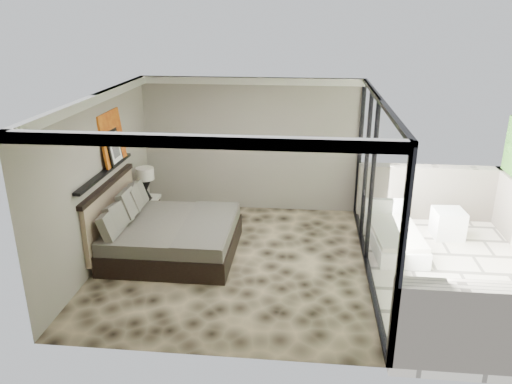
# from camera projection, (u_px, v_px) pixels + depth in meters

# --- Properties ---
(floor) EXTENTS (5.00, 5.00, 0.00)m
(floor) POSITION_uv_depth(u_px,v_px,m) (234.00, 261.00, 8.55)
(floor) COLOR black
(floor) RESTS_ON ground
(ceiling) EXTENTS (4.50, 5.00, 0.02)m
(ceiling) POSITION_uv_depth(u_px,v_px,m) (232.00, 98.00, 7.60)
(ceiling) COLOR silver
(ceiling) RESTS_ON back_wall
(back_wall) EXTENTS (4.50, 0.02, 2.80)m
(back_wall) POSITION_uv_depth(u_px,v_px,m) (251.00, 145.00, 10.40)
(back_wall) COLOR gray
(back_wall) RESTS_ON floor
(left_wall) EXTENTS (0.02, 5.00, 2.80)m
(left_wall) POSITION_uv_depth(u_px,v_px,m) (100.00, 180.00, 8.29)
(left_wall) COLOR gray
(left_wall) RESTS_ON floor
(glass_wall) EXTENTS (0.08, 5.00, 2.80)m
(glass_wall) POSITION_uv_depth(u_px,v_px,m) (374.00, 189.00, 7.85)
(glass_wall) COLOR white
(glass_wall) RESTS_ON floor
(terrace_slab) EXTENTS (3.00, 5.00, 0.12)m
(terrace_slab) POSITION_uv_depth(u_px,v_px,m) (460.00, 276.00, 8.21)
(terrace_slab) COLOR beige
(terrace_slab) RESTS_ON ground
(picture_ledge) EXTENTS (0.12, 2.20, 0.05)m
(picture_ledge) POSITION_uv_depth(u_px,v_px,m) (105.00, 172.00, 8.34)
(picture_ledge) COLOR black
(picture_ledge) RESTS_ON left_wall
(bed) EXTENTS (2.21, 2.14, 1.22)m
(bed) POSITION_uv_depth(u_px,v_px,m) (167.00, 234.00, 8.73)
(bed) COLOR black
(bed) RESTS_ON floor
(nightstand) EXTENTS (0.54, 0.54, 0.48)m
(nightstand) POSITION_uv_depth(u_px,v_px,m) (147.00, 210.00, 10.08)
(nightstand) COLOR black
(nightstand) RESTS_ON floor
(table_lamp) EXTENTS (0.35, 0.35, 0.63)m
(table_lamp) POSITION_uv_depth(u_px,v_px,m) (145.00, 179.00, 9.81)
(table_lamp) COLOR black
(table_lamp) RESTS_ON nightstand
(abstract_canvas) EXTENTS (0.13, 0.90, 0.90)m
(abstract_canvas) POSITION_uv_depth(u_px,v_px,m) (112.00, 138.00, 8.64)
(abstract_canvas) COLOR #A2120D
(abstract_canvas) RESTS_ON picture_ledge
(framed_print) EXTENTS (0.11, 0.50, 0.60)m
(framed_print) POSITION_uv_depth(u_px,v_px,m) (114.00, 147.00, 8.59)
(framed_print) COLOR black
(framed_print) RESTS_ON picture_ledge
(ottoman) EXTENTS (0.57, 0.57, 0.54)m
(ottoman) POSITION_uv_depth(u_px,v_px,m) (448.00, 224.00, 9.39)
(ottoman) COLOR silver
(ottoman) RESTS_ON terrace_slab
(lounger) EXTENTS (0.94, 1.72, 0.65)m
(lounger) POSITION_uv_depth(u_px,v_px,m) (395.00, 237.00, 9.00)
(lounger) COLOR white
(lounger) RESTS_ON terrace_slab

